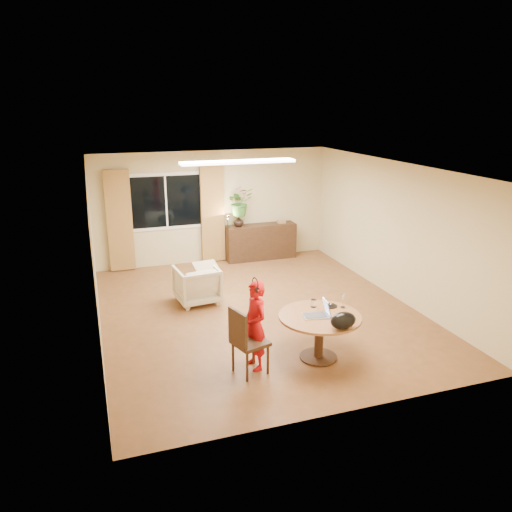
{
  "coord_description": "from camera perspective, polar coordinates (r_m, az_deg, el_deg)",
  "views": [
    {
      "loc": [
        -2.71,
        -7.92,
        3.66
      ],
      "look_at": [
        -0.12,
        -0.2,
        1.13
      ],
      "focal_mm": 35.0,
      "sensor_mm": 36.0,
      "label": 1
    }
  ],
  "objects": [
    {
      "name": "laptop",
      "position": [
        7.25,
        6.81,
        -5.94
      ],
      "size": [
        0.41,
        0.31,
        0.25
      ],
      "primitive_type": null,
      "rotation": [
        0.0,
        0.0,
        -0.15
      ],
      "color": "#B7B7BC",
      "rests_on": "dining_table"
    },
    {
      "name": "wine_glass",
      "position": [
        7.62,
        9.93,
        -5.07
      ],
      "size": [
        0.09,
        0.09,
        0.21
      ],
      "primitive_type": null,
      "rotation": [
        0.0,
        0.0,
        -0.28
      ],
      "color": "white",
      "rests_on": "dining_table"
    },
    {
      "name": "book_stack",
      "position": [
        12.07,
        2.93,
        3.97
      ],
      "size": [
        0.2,
        0.16,
        0.08
      ],
      "primitive_type": null,
      "rotation": [
        0.0,
        0.0,
        0.1
      ],
      "color": "#98714D",
      "rests_on": "sideboard"
    },
    {
      "name": "dining_chair",
      "position": [
        6.99,
        -0.65,
        -9.64
      ],
      "size": [
        0.58,
        0.55,
        0.99
      ],
      "primitive_type": null,
      "rotation": [
        0.0,
        0.0,
        0.3
      ],
      "color": "black",
      "rests_on": "floor"
    },
    {
      "name": "desk_lamp",
      "position": [
        11.58,
        -3.25,
        3.98
      ],
      "size": [
        0.16,
        0.16,
        0.31
      ],
      "primitive_type": null,
      "rotation": [
        0.0,
        0.0,
        -0.29
      ],
      "color": "black",
      "rests_on": "sideboard"
    },
    {
      "name": "child",
      "position": [
        7.06,
        -0.09,
        -7.94
      ],
      "size": [
        0.52,
        0.38,
        1.3
      ],
      "primitive_type": "imported",
      "rotation": [
        0.0,
        0.0,
        -1.42
      ],
      "color": "red",
      "rests_on": "floor"
    },
    {
      "name": "dining_table",
      "position": [
        7.4,
        7.27,
        -7.79
      ],
      "size": [
        1.21,
        1.21,
        0.69
      ],
      "color": "brown",
      "rests_on": "floor"
    },
    {
      "name": "ceiling",
      "position": [
        8.43,
        0.32,
        10.06
      ],
      "size": [
        6.5,
        6.5,
        0.0
      ],
      "primitive_type": "plane",
      "rotation": [
        3.14,
        0.0,
        0.0
      ],
      "color": "white",
      "rests_on": "wall_back"
    },
    {
      "name": "window",
      "position": [
        11.47,
        -10.24,
        6.15
      ],
      "size": [
        1.7,
        0.03,
        1.3
      ],
      "color": "white",
      "rests_on": "wall_back"
    },
    {
      "name": "wall_back",
      "position": [
        11.73,
        -4.86,
        5.61
      ],
      "size": [
        5.5,
        0.0,
        5.5
      ],
      "primitive_type": "plane",
      "rotation": [
        1.57,
        0.0,
        0.0
      ],
      "color": "#C8B782",
      "rests_on": "floor"
    },
    {
      "name": "throw",
      "position": [
        9.38,
        -5.62,
        -1.02
      ],
      "size": [
        0.49,
        0.59,
        0.03
      ],
      "primitive_type": null,
      "rotation": [
        0.0,
        0.0,
        0.08
      ],
      "color": "beige",
      "rests_on": "armchair"
    },
    {
      "name": "sideboard",
      "position": [
        12.01,
        0.55,
        1.64
      ],
      "size": [
        1.69,
        0.41,
        0.85
      ],
      "primitive_type": "cube",
      "color": "black",
      "rests_on": "floor"
    },
    {
      "name": "pot_lid",
      "position": [
        7.66,
        8.51,
        -5.61
      ],
      "size": [
        0.24,
        0.24,
        0.03
      ],
      "primitive_type": null,
      "rotation": [
        0.0,
        0.0,
        0.22
      ],
      "color": "white",
      "rests_on": "dining_table"
    },
    {
      "name": "wall_right",
      "position": [
        9.9,
        15.56,
        2.85
      ],
      "size": [
        0.0,
        6.5,
        6.5
      ],
      "primitive_type": "plane",
      "rotation": [
        1.57,
        0.0,
        -1.57
      ],
      "color": "#C8B782",
      "rests_on": "floor"
    },
    {
      "name": "bouquet",
      "position": [
        11.62,
        -1.86,
        6.18
      ],
      "size": [
        0.69,
        0.62,
        0.66
      ],
      "primitive_type": "imported",
      "rotation": [
        0.0,
        0.0,
        0.2
      ],
      "color": "#266628",
      "rests_on": "vase"
    },
    {
      "name": "curtain_right",
      "position": [
        11.66,
        -4.97,
        4.76
      ],
      "size": [
        0.55,
        0.08,
        2.25
      ],
      "primitive_type": "cube",
      "color": "olive",
      "rests_on": "wall_back"
    },
    {
      "name": "floor",
      "position": [
        9.13,
        0.29,
        -6.35
      ],
      "size": [
        6.5,
        6.5,
        0.0
      ],
      "primitive_type": "plane",
      "color": "brown",
      "rests_on": "ground"
    },
    {
      "name": "handbag",
      "position": [
        6.93,
        9.94,
        -7.29
      ],
      "size": [
        0.4,
        0.28,
        0.25
      ],
      "primitive_type": null,
      "rotation": [
        0.0,
        0.0,
        -0.19
      ],
      "color": "black",
      "rests_on": "dining_table"
    },
    {
      "name": "tumbler",
      "position": [
        7.6,
        6.6,
        -5.39
      ],
      "size": [
        0.1,
        0.1,
        0.12
      ],
      "primitive_type": null,
      "rotation": [
        0.0,
        0.0,
        0.2
      ],
      "color": "white",
      "rests_on": "dining_table"
    },
    {
      "name": "curtain_left",
      "position": [
        11.37,
        -15.32,
        3.87
      ],
      "size": [
        0.55,
        0.08,
        2.25
      ],
      "primitive_type": "cube",
      "color": "olive",
      "rests_on": "wall_back"
    },
    {
      "name": "ceiling_panel",
      "position": [
        9.57,
        -2.05,
        10.7
      ],
      "size": [
        2.2,
        0.35,
        0.05
      ],
      "primitive_type": "cube",
      "color": "white",
      "rests_on": "ceiling"
    },
    {
      "name": "vase",
      "position": [
        11.71,
        -2.01,
        3.99
      ],
      "size": [
        0.24,
        0.24,
        0.25
      ],
      "primitive_type": "imported",
      "rotation": [
        0.0,
        0.0,
        0.0
      ],
      "color": "black",
      "rests_on": "sideboard"
    },
    {
      "name": "wall_left",
      "position": [
        8.26,
        -18.06,
        -0.19
      ],
      "size": [
        0.0,
        6.5,
        6.5
      ],
      "primitive_type": "plane",
      "rotation": [
        1.57,
        0.0,
        1.57
      ],
      "color": "#C8B782",
      "rests_on": "floor"
    },
    {
      "name": "armchair",
      "position": [
        9.48,
        -6.77,
        -3.25
      ],
      "size": [
        0.83,
        0.85,
        0.71
      ],
      "primitive_type": "imported",
      "rotation": [
        0.0,
        0.0,
        3.24
      ],
      "color": "#BDAD96",
      "rests_on": "floor"
    }
  ]
}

